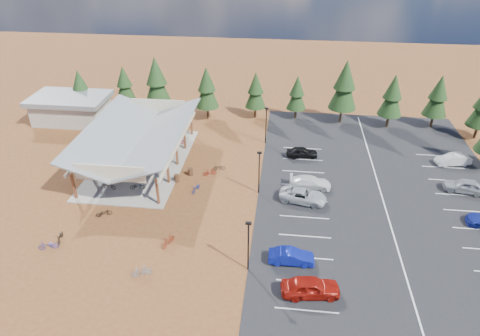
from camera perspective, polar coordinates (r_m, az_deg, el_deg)
ground at (r=46.51m, az=-3.88°, el=-4.26°), size 140.00×140.00×0.00m
asphalt_lot at (r=49.62m, az=18.34°, el=-3.46°), size 27.00×44.00×0.04m
concrete_pad at (r=54.61m, az=-12.99°, el=0.76°), size 10.60×18.60×0.10m
bike_pavilion at (r=52.88m, az=-13.46°, el=4.31°), size 11.65×19.40×4.97m
outbuilding at (r=68.29m, az=-21.60°, el=7.43°), size 11.00×7.00×3.90m
lamp_post_0 at (r=36.28m, az=1.11°, el=-9.95°), size 0.50×0.25×5.14m
lamp_post_1 at (r=46.02m, az=2.57°, el=-0.22°), size 0.50×0.25×5.14m
lamp_post_2 at (r=56.63m, az=3.49°, el=6.00°), size 0.50×0.25×5.14m
trash_bin_0 at (r=49.76m, az=-8.45°, el=-1.37°), size 0.60×0.60×0.90m
trash_bin_1 at (r=50.78m, az=-6.64°, el=-0.52°), size 0.60×0.60×0.90m
pine_0 at (r=69.82m, az=-20.53°, el=10.08°), size 2.97×2.97×6.91m
pine_1 at (r=68.91m, az=-15.17°, el=10.80°), size 3.04×3.04×7.09m
pine_2 at (r=65.06m, az=-11.08°, el=11.34°), size 3.95×3.95×9.20m
pine_3 at (r=63.50m, az=-4.46°, el=10.63°), size 3.43×3.43×8.00m
pine_4 at (r=63.96m, az=2.09°, el=10.32°), size 3.05×3.05×7.09m
pine_5 at (r=64.23m, az=7.61°, el=9.91°), size 2.86×2.86×6.66m
pine_6 at (r=63.55m, az=13.77°, el=10.68°), size 4.03×4.03×9.40m
pine_7 at (r=64.26m, az=19.66°, el=9.10°), size 3.39×3.39×7.89m
pine_8 at (r=66.63m, az=24.90°, el=8.72°), size 3.35×3.35×7.81m
bike_0 at (r=49.99m, az=-17.07°, el=-2.23°), size 1.78×0.99×0.89m
bike_1 at (r=53.92m, az=-17.19°, el=0.31°), size 1.53×0.83×0.88m
bike_2 at (r=54.89m, az=-13.70°, el=1.49°), size 1.91×0.68×1.00m
bike_3 at (r=61.22m, az=-13.43°, el=4.65°), size 1.50×0.48×0.89m
bike_4 at (r=49.11m, az=-13.57°, el=-2.35°), size 1.65×0.92×0.82m
bike_5 at (r=51.32m, az=-11.81°, el=-0.45°), size 1.71×0.59×1.01m
bike_6 at (r=55.21m, az=-11.78°, el=1.84°), size 1.71×0.86×0.86m
bike_7 at (r=57.92m, az=-8.28°, el=3.75°), size 1.88×0.99×1.09m
bike_8 at (r=44.21m, az=-22.84°, el=-8.45°), size 0.98×1.78×0.88m
bike_10 at (r=43.60m, az=-24.21°, el=-9.38°), size 1.88×1.12×0.94m
bike_11 at (r=40.82m, az=-9.53°, el=-9.52°), size 1.16×1.82×1.06m
bike_12 at (r=45.99m, az=-17.69°, el=-5.69°), size 1.66×1.22×0.83m
bike_13 at (r=38.27m, az=-13.01°, el=-13.26°), size 1.81×1.23×1.06m
bike_14 at (r=47.78m, az=-5.87°, el=-2.68°), size 0.98×1.75×0.87m
bike_15 at (r=50.48m, az=-4.06°, el=-0.55°), size 1.61×1.04×0.94m
bike_16 at (r=51.50m, az=-2.84°, el=0.09°), size 1.60×0.97×0.80m
car_0 at (r=36.10m, az=9.39°, el=-15.38°), size 4.94×2.48×1.62m
car_1 at (r=38.65m, az=6.86°, el=-11.66°), size 4.05×1.46×1.33m
car_2 at (r=46.25m, az=8.40°, el=-3.68°), size 5.37×3.22×1.40m
car_3 at (r=48.66m, az=9.36°, el=-1.90°), size 4.63×1.90×1.34m
car_4 at (r=54.68m, az=8.27°, el=2.10°), size 4.05×2.00×1.33m
car_8 at (r=53.40m, az=27.80°, el=-2.11°), size 4.75×2.61×1.53m
car_9 at (r=58.59m, az=26.52°, el=1.02°), size 4.41×2.28×1.38m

